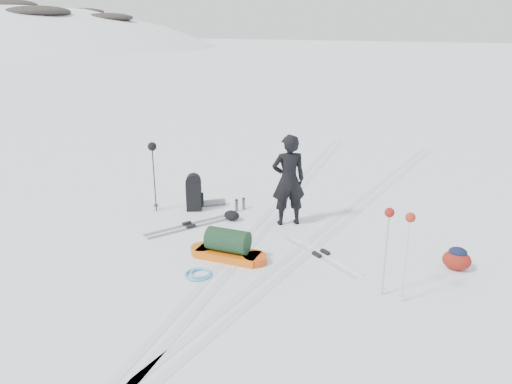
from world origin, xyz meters
TOP-DOWN VIEW (x-y plane):
  - ground at (0.00, 0.00)m, footprint 200.00×200.00m
  - ski_tracks at (0.61, 0.88)m, footprint 3.38×17.97m
  - skier at (0.37, 1.09)m, footprint 0.83×0.77m
  - pulk_sled at (-0.04, -0.86)m, footprint 1.47×0.52m
  - expedition_rucksack at (-1.78, 1.03)m, footprint 0.71×0.85m
  - ski_poles_black at (-2.59, 0.63)m, footprint 0.19×0.19m
  - ski_poles_silver at (2.87, -1.06)m, footprint 0.45×0.22m
  - touring_skis_grey at (-1.43, 0.10)m, footprint 1.24×1.76m
  - touring_skis_white at (1.45, -0.08)m, footprint 1.81×1.29m
  - rope_coil at (-0.20, -1.63)m, footprint 0.50×0.50m
  - small_daypack at (3.72, 0.34)m, footprint 0.53×0.44m
  - thermos_pair at (-0.88, 1.39)m, footprint 0.17×0.29m
  - stuff_sack at (-0.78, 0.78)m, footprint 0.34×0.26m

SIDE VIEW (x-z plane):
  - ground at x=0.00m, z-range 0.00..0.00m
  - ski_tracks at x=0.61m, z-range 0.00..0.01m
  - touring_skis_grey at x=-1.43m, z-range -0.02..0.05m
  - touring_skis_white at x=1.45m, z-range -0.02..0.05m
  - rope_coil at x=-0.20m, z-range 0.00..0.06m
  - stuff_sack at x=-0.78m, z-range 0.00..0.21m
  - thermos_pair at x=-0.88m, z-range -0.01..0.27m
  - small_daypack at x=3.72m, z-range -0.01..0.40m
  - pulk_sled at x=-0.04m, z-range -0.07..0.49m
  - expedition_rucksack at x=-1.78m, z-range -0.03..0.81m
  - skier at x=0.37m, z-range 0.00..1.91m
  - ski_poles_silver at x=2.87m, z-range 0.49..1.93m
  - ski_poles_black at x=-2.59m, z-range 0.50..2.06m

